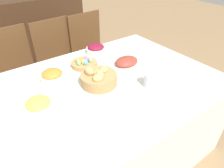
# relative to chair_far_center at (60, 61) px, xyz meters

# --- Properties ---
(ground_plane) EXTENTS (12.00, 12.00, 0.00)m
(ground_plane) POSITION_rel_chair_far_center_xyz_m (-0.01, -0.92, -0.50)
(ground_plane) COLOR #937551
(dining_table) EXTENTS (1.58, 1.17, 0.73)m
(dining_table) POSITION_rel_chair_far_center_xyz_m (-0.01, -0.92, -0.14)
(dining_table) COLOR silver
(dining_table) RESTS_ON ground
(chair_far_center) EXTENTS (0.45, 0.45, 0.92)m
(chair_far_center) POSITION_rel_chair_far_center_xyz_m (0.00, 0.00, 0.00)
(chair_far_center) COLOR brown
(chair_far_center) RESTS_ON ground
(chair_far_right) EXTENTS (0.46, 0.46, 0.92)m
(chair_far_right) POSITION_rel_chair_far_center_xyz_m (0.41, -0.00, 0.00)
(chair_far_right) COLOR brown
(chair_far_right) RESTS_ON ground
(chair_far_left) EXTENTS (0.46, 0.46, 0.92)m
(chair_far_left) POSITION_rel_chair_far_center_xyz_m (-0.44, -0.00, 0.00)
(chair_far_left) COLOR brown
(chair_far_left) RESTS_ON ground
(sideboard) EXTENTS (1.46, 0.44, 0.97)m
(sideboard) POSITION_rel_chair_far_center_xyz_m (0.04, 1.05, -0.02)
(sideboard) COLOR #3D2616
(sideboard) RESTS_ON ground
(bread_basket) EXTENTS (0.25, 0.25, 0.12)m
(bread_basket) POSITION_rel_chair_far_center_xyz_m (-0.08, -0.91, 0.28)
(bread_basket) COLOR #AD8451
(bread_basket) RESTS_ON dining_table
(egg_basket) EXTENTS (0.21, 0.21, 0.08)m
(egg_basket) POSITION_rel_chair_far_center_xyz_m (-0.03, -0.62, 0.25)
(egg_basket) COLOR #AD8451
(egg_basket) RESTS_ON dining_table
(ham_platter) EXTENTS (0.31, 0.22, 0.07)m
(ham_platter) POSITION_rel_chair_far_center_xyz_m (0.26, -0.81, 0.25)
(ham_platter) COLOR white
(ham_platter) RESTS_ON dining_table
(pineapple_bowl) EXTENTS (0.17, 0.17, 0.09)m
(pineapple_bowl) POSITION_rel_chair_far_center_xyz_m (-0.51, -0.94, 0.27)
(pineapple_bowl) COLOR silver
(pineapple_bowl) RESTS_ON dining_table
(beet_salad_bowl) EXTENTS (0.17, 0.17, 0.08)m
(beet_salad_bowl) POSITION_rel_chair_far_center_xyz_m (0.18, -0.47, 0.26)
(beet_salad_bowl) COLOR white
(beet_salad_bowl) RESTS_ON dining_table
(carrot_bowl) EXTENTS (0.17, 0.17, 0.09)m
(carrot_bowl) POSITION_rel_chair_far_center_xyz_m (-0.32, -0.69, 0.27)
(carrot_bowl) COLOR white
(carrot_bowl) RESTS_ON dining_table
(dinner_plate) EXTENTS (0.25, 0.25, 0.01)m
(dinner_plate) POSITION_rel_chair_far_center_xyz_m (-0.07, -1.30, 0.23)
(dinner_plate) COLOR white
(dinner_plate) RESTS_ON dining_table
(fork) EXTENTS (0.01, 0.18, 0.00)m
(fork) POSITION_rel_chair_far_center_xyz_m (-0.22, -1.30, 0.23)
(fork) COLOR #B7B7BC
(fork) RESTS_ON dining_table
(knife) EXTENTS (0.01, 0.18, 0.00)m
(knife) POSITION_rel_chair_far_center_xyz_m (0.08, -1.30, 0.23)
(knife) COLOR #B7B7BC
(knife) RESTS_ON dining_table
(spoon) EXTENTS (0.01, 0.18, 0.00)m
(spoon) POSITION_rel_chair_far_center_xyz_m (0.11, -1.30, 0.23)
(spoon) COLOR #B7B7BC
(spoon) RESTS_ON dining_table
(drinking_cup) EXTENTS (0.08, 0.08, 0.09)m
(drinking_cup) POSITION_rel_chair_far_center_xyz_m (0.20, -1.13, 0.27)
(drinking_cup) COLOR silver
(drinking_cup) RESTS_ON dining_table
(butter_dish) EXTENTS (0.13, 0.08, 0.03)m
(butter_dish) POSITION_rel_chair_far_center_xyz_m (-0.32, -1.11, 0.24)
(butter_dish) COLOR white
(butter_dish) RESTS_ON dining_table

